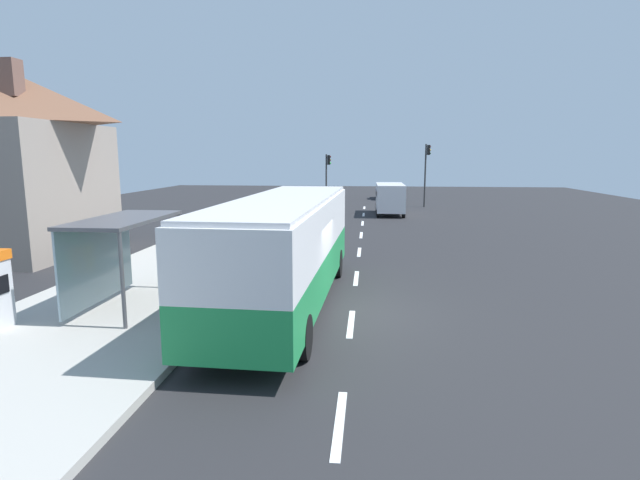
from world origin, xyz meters
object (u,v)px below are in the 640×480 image
(bus, at_px, (285,245))
(traffic_light_far_side, at_px, (327,171))
(recycling_bin_orange, at_px, (225,266))
(white_van, at_px, (390,197))
(recycling_bin_green, at_px, (219,271))
(recycling_bin_yellow, at_px, (231,262))
(traffic_light_near_side, at_px, (427,166))
(bus_shelter, at_px, (114,238))
(sedan_near, at_px, (386,191))

(bus, distance_m, traffic_light_far_side, 30.81)
(recycling_bin_orange, bearing_deg, white_van, 73.49)
(recycling_bin_green, relative_size, traffic_light_far_side, 0.21)
(recycling_bin_orange, xyz_separation_m, recycling_bin_yellow, (0.00, 0.70, 0.00))
(traffic_light_near_side, bearing_deg, bus_shelter, -111.14)
(recycling_bin_orange, bearing_deg, recycling_bin_yellow, 90.00)
(bus, xyz_separation_m, traffic_light_far_side, (-1.38, 30.76, 1.19))
(bus, bearing_deg, sedan_near, 83.97)
(white_van, bearing_deg, bus, -99.29)
(bus, relative_size, recycling_bin_yellow, 11.67)
(traffic_light_near_side, bearing_deg, bus, -103.53)
(white_van, relative_size, traffic_light_near_side, 0.97)
(bus, bearing_deg, recycling_bin_orange, 137.19)
(white_van, xyz_separation_m, recycling_bin_orange, (-6.40, -21.59, -0.69))
(recycling_bin_yellow, height_order, bus_shelter, bus_shelter)
(recycling_bin_yellow, bearing_deg, sedan_near, 79.48)
(recycling_bin_green, xyz_separation_m, traffic_light_near_side, (9.70, 28.35, 2.89))
(traffic_light_near_side, bearing_deg, traffic_light_far_side, 174.68)
(white_van, distance_m, bus_shelter, 26.21)
(bus, height_order, recycling_bin_green, bus)
(recycling_bin_green, bearing_deg, bus, -32.82)
(recycling_bin_orange, relative_size, traffic_light_near_side, 0.18)
(sedan_near, distance_m, traffic_light_near_side, 9.10)
(traffic_light_near_side, distance_m, bus_shelter, 33.05)
(recycling_bin_yellow, relative_size, bus_shelter, 0.24)
(bus, height_order, white_van, bus)
(white_van, relative_size, bus_shelter, 1.30)
(white_van, relative_size, sedan_near, 1.17)
(bus, relative_size, white_van, 2.13)
(recycling_bin_green, distance_m, bus_shelter, 3.60)
(sedan_near, height_order, bus_shelter, bus_shelter)
(sedan_near, bearing_deg, recycling_bin_yellow, -100.52)
(bus_shelter, bearing_deg, recycling_bin_green, 47.85)
(white_van, xyz_separation_m, sedan_near, (0.10, 14.12, -0.55))
(bus, distance_m, traffic_light_near_side, 30.86)
(sedan_near, bearing_deg, recycling_bin_green, -100.12)
(bus, distance_m, recycling_bin_green, 3.19)
(recycling_bin_orange, relative_size, recycling_bin_yellow, 1.00)
(recycling_bin_yellow, distance_m, traffic_light_near_side, 28.79)
(recycling_bin_green, bearing_deg, recycling_bin_yellow, 90.00)
(recycling_bin_green, height_order, traffic_light_far_side, traffic_light_far_side)
(bus, distance_m, recycling_bin_yellow, 4.08)
(sedan_near, height_order, traffic_light_far_side, traffic_light_far_side)
(recycling_bin_orange, bearing_deg, traffic_light_far_side, 87.77)
(bus, relative_size, sedan_near, 2.48)
(recycling_bin_orange, distance_m, bus_shelter, 4.11)
(traffic_light_near_side, xyz_separation_m, bus_shelter, (-11.91, -30.79, -1.45))
(recycling_bin_green, distance_m, recycling_bin_yellow, 1.40)
(traffic_light_near_side, distance_m, traffic_light_far_side, 8.64)
(sedan_near, distance_m, recycling_bin_green, 36.99)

